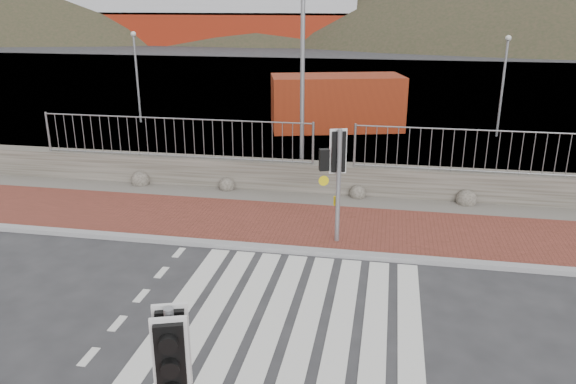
% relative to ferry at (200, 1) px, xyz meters
% --- Properties ---
extents(ground, '(220.00, 220.00, 0.00)m').
position_rel_ferry_xyz_m(ground, '(24.65, -67.90, -5.36)').
color(ground, '#28282B').
rests_on(ground, ground).
extents(sidewalk_far, '(40.00, 3.00, 0.08)m').
position_rel_ferry_xyz_m(sidewalk_far, '(24.65, -63.40, -5.32)').
color(sidewalk_far, brown).
rests_on(sidewalk_far, ground).
extents(kerb_far, '(40.00, 0.25, 0.12)m').
position_rel_ferry_xyz_m(kerb_far, '(24.65, -64.90, -5.31)').
color(kerb_far, gray).
rests_on(kerb_far, ground).
extents(zebra_crossing, '(4.62, 5.60, 0.01)m').
position_rel_ferry_xyz_m(zebra_crossing, '(24.65, -67.90, -5.36)').
color(zebra_crossing, silver).
rests_on(zebra_crossing, ground).
extents(gravel_strip, '(40.00, 1.50, 0.06)m').
position_rel_ferry_xyz_m(gravel_strip, '(24.65, -61.40, -5.33)').
color(gravel_strip, '#59544C').
rests_on(gravel_strip, ground).
extents(stone_wall, '(40.00, 0.60, 0.90)m').
position_rel_ferry_xyz_m(stone_wall, '(24.65, -60.60, -4.91)').
color(stone_wall, '#49453C').
rests_on(stone_wall, ground).
extents(railing, '(18.07, 0.07, 1.22)m').
position_rel_ferry_xyz_m(railing, '(24.65, -60.75, -3.54)').
color(railing, gray).
rests_on(railing, stone_wall).
extents(quay, '(120.00, 40.00, 0.50)m').
position_rel_ferry_xyz_m(quay, '(24.65, -40.00, -5.36)').
color(quay, '#4C4C4F').
rests_on(quay, ground).
extents(water, '(220.00, 50.00, 0.05)m').
position_rel_ferry_xyz_m(water, '(24.65, -5.00, -5.36)').
color(water, '#3F4C54').
rests_on(water, ground).
extents(ferry, '(50.00, 16.00, 20.00)m').
position_rel_ferry_xyz_m(ferry, '(0.00, 0.00, 0.00)').
color(ferry, maroon).
rests_on(ferry, ground).
extents(hills_backdrop, '(254.00, 90.00, 100.00)m').
position_rel_ferry_xyz_m(hills_backdrop, '(31.40, 20.00, -28.42)').
color(hills_backdrop, '#282F1C').
rests_on(hills_backdrop, ground).
extents(traffic_signal_near, '(0.42, 0.32, 2.56)m').
position_rel_ferry_xyz_m(traffic_signal_near, '(24.16, -71.80, -3.52)').
color(traffic_signal_near, gray).
rests_on(traffic_signal_near, ground).
extents(traffic_signal_far, '(0.68, 0.40, 2.75)m').
position_rel_ferry_xyz_m(traffic_signal_far, '(25.09, -64.24, -3.37)').
color(traffic_signal_far, gray).
rests_on(traffic_signal_far, ground).
extents(streetlight, '(1.57, 0.21, 7.42)m').
position_rel_ferry_xyz_m(streetlight, '(23.70, -59.80, -1.19)').
color(streetlight, gray).
rests_on(streetlight, ground).
extents(shipping_container, '(6.07, 3.77, 2.35)m').
position_rel_ferry_xyz_m(shipping_container, '(23.84, -51.81, -4.18)').
color(shipping_container, maroon).
rests_on(shipping_container, ground).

